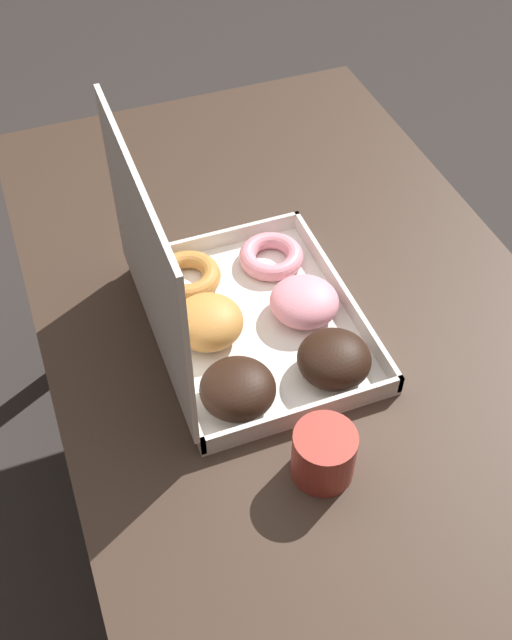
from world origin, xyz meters
name	(u,v)px	position (x,y,z in m)	size (l,w,h in m)	color
ground_plane	(277,497)	(0.00, 0.00, 0.00)	(8.00, 8.00, 0.00)	#2D2826
dining_table	(284,326)	(0.00, 0.00, 0.63)	(1.29, 0.84, 0.72)	#38281E
donut_box	(243,316)	(-0.08, 0.11, 0.78)	(0.41, 0.33, 0.36)	silver
coffee_mug	(324,453)	(-0.34, 0.08, 0.76)	(0.09, 0.09, 0.08)	#A3382D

